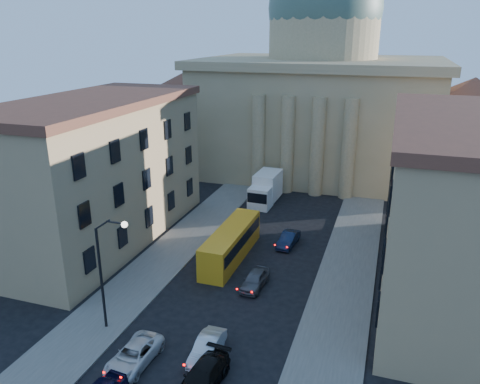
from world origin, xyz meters
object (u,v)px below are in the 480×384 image
Objects in this scene: city_bus at (231,242)px; box_truck at (266,189)px; street_lamp at (106,265)px; car_right_near at (207,348)px.

box_truck reaches higher than city_bus.
street_lamp reaches higher than city_bus.
city_bus is at bearing 71.75° from street_lamp.
city_bus reaches higher than car_right_near.
street_lamp reaches higher than car_right_near.
street_lamp is 14.77m from city_bus.
car_right_near is 0.60× the size of box_truck.
street_lamp is 9.05m from car_right_near.
box_truck is at bearing 83.33° from street_lamp.
street_lamp is 1.28× the size of box_truck.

